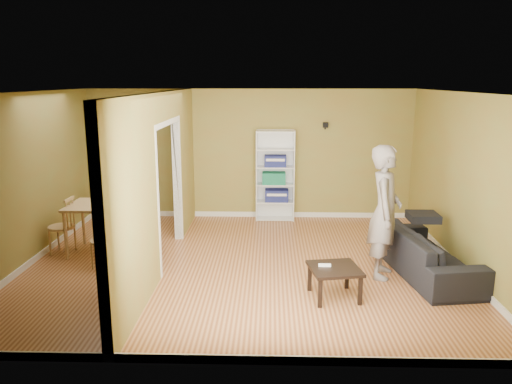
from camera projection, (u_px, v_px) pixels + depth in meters
room_shell at (242, 182)px, 7.37m from camera, size 6.50×6.50×6.50m
partition at (162, 181)px, 7.41m from camera, size 0.22×5.50×2.60m
wall_speaker at (325, 125)px, 9.82m from camera, size 0.10×0.10×0.10m
sofa at (427, 246)px, 7.23m from camera, size 2.29×1.24×0.83m
person at (386, 201)px, 7.00m from camera, size 0.95×0.83×2.23m
bookshelf at (275, 175)px, 9.98m from camera, size 0.76×0.33×1.81m
paper_box_navy_a at (277, 195)px, 10.02m from camera, size 0.46×0.30×0.24m
paper_box_teal at (274, 178)px, 9.95m from camera, size 0.46×0.30×0.23m
paper_box_navy_b at (275, 161)px, 9.87m from camera, size 0.43×0.28×0.22m
coffee_table at (335, 272)px, 6.43m from camera, size 0.62×0.62×0.42m
game_controller at (325, 265)px, 6.45m from camera, size 0.16×0.04×0.03m
dining_table at (109, 209)px, 8.07m from camera, size 1.30×0.86×0.81m
chair_left at (61, 225)px, 8.09m from camera, size 0.45×0.45×0.93m
chair_near at (104, 239)px, 7.49m from camera, size 0.45×0.45×0.87m
chair_far at (122, 213)px, 8.77m from camera, size 0.59×0.59×0.97m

